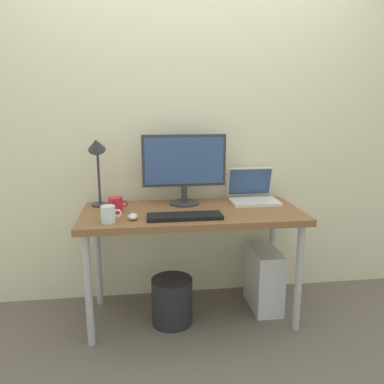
{
  "coord_description": "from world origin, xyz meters",
  "views": [
    {
      "loc": [
        -0.3,
        -2.27,
        1.36
      ],
      "look_at": [
        0.0,
        0.0,
        0.85
      ],
      "focal_mm": 35.28,
      "sensor_mm": 36.0,
      "label": 1
    }
  ],
  "objects_px": {
    "mouse": "(133,216)",
    "computer_tower": "(264,278)",
    "laptop": "(252,193)",
    "wastebasket": "(172,301)",
    "coffee_mug": "(116,205)",
    "desk": "(192,221)",
    "glass_cup": "(108,214)",
    "keyboard": "(185,216)",
    "desk_lamp": "(97,156)",
    "monitor": "(184,165)"
  },
  "relations": [
    {
      "from": "coffee_mug",
      "to": "glass_cup",
      "type": "bearing_deg",
      "value": -96.95
    },
    {
      "from": "keyboard",
      "to": "mouse",
      "type": "relative_size",
      "value": 4.89
    },
    {
      "from": "desk",
      "to": "laptop",
      "type": "relative_size",
      "value": 4.29
    },
    {
      "from": "desk",
      "to": "wastebasket",
      "type": "bearing_deg",
      "value": -153.1
    },
    {
      "from": "glass_cup",
      "to": "wastebasket",
      "type": "height_order",
      "value": "glass_cup"
    },
    {
      "from": "keyboard",
      "to": "glass_cup",
      "type": "height_order",
      "value": "glass_cup"
    },
    {
      "from": "glass_cup",
      "to": "keyboard",
      "type": "bearing_deg",
      "value": 3.9
    },
    {
      "from": "desk",
      "to": "wastebasket",
      "type": "distance_m",
      "value": 0.53
    },
    {
      "from": "computer_tower",
      "to": "coffee_mug",
      "type": "bearing_deg",
      "value": -178.48
    },
    {
      "from": "mouse",
      "to": "coffee_mug",
      "type": "bearing_deg",
      "value": 122.59
    },
    {
      "from": "laptop",
      "to": "mouse",
      "type": "relative_size",
      "value": 3.56
    },
    {
      "from": "desk",
      "to": "keyboard",
      "type": "distance_m",
      "value": 0.19
    },
    {
      "from": "computer_tower",
      "to": "monitor",
      "type": "bearing_deg",
      "value": 167.33
    },
    {
      "from": "keyboard",
      "to": "computer_tower",
      "type": "height_order",
      "value": "keyboard"
    },
    {
      "from": "laptop",
      "to": "computer_tower",
      "type": "height_order",
      "value": "laptop"
    },
    {
      "from": "desk",
      "to": "glass_cup",
      "type": "height_order",
      "value": "glass_cup"
    },
    {
      "from": "mouse",
      "to": "wastebasket",
      "type": "xyz_separation_m",
      "value": [
        0.23,
        0.07,
        -0.59
      ]
    },
    {
      "from": "laptop",
      "to": "desk_lamp",
      "type": "bearing_deg",
      "value": -179.06
    },
    {
      "from": "mouse",
      "to": "wastebasket",
      "type": "distance_m",
      "value": 0.64
    },
    {
      "from": "desk",
      "to": "desk_lamp",
      "type": "bearing_deg",
      "value": 163.71
    },
    {
      "from": "laptop",
      "to": "wastebasket",
      "type": "relative_size",
      "value": 1.07
    },
    {
      "from": "monitor",
      "to": "computer_tower",
      "type": "bearing_deg",
      "value": -12.67
    },
    {
      "from": "wastebasket",
      "to": "monitor",
      "type": "bearing_deg",
      "value": 65.76
    },
    {
      "from": "mouse",
      "to": "glass_cup",
      "type": "xyz_separation_m",
      "value": [
        -0.13,
        -0.05,
        0.03
      ]
    },
    {
      "from": "keyboard",
      "to": "computer_tower",
      "type": "relative_size",
      "value": 1.05
    },
    {
      "from": "desk",
      "to": "wastebasket",
      "type": "relative_size",
      "value": 4.57
    },
    {
      "from": "computer_tower",
      "to": "wastebasket",
      "type": "bearing_deg",
      "value": -169.44
    },
    {
      "from": "desk_lamp",
      "to": "wastebasket",
      "type": "distance_m",
      "value": 1.04
    },
    {
      "from": "desk_lamp",
      "to": "mouse",
      "type": "distance_m",
      "value": 0.5
    },
    {
      "from": "coffee_mug",
      "to": "wastebasket",
      "type": "height_order",
      "value": "coffee_mug"
    },
    {
      "from": "monitor",
      "to": "laptop",
      "type": "bearing_deg",
      "value": 2.15
    },
    {
      "from": "coffee_mug",
      "to": "laptop",
      "type": "bearing_deg",
      "value": 10.14
    },
    {
      "from": "computer_tower",
      "to": "wastebasket",
      "type": "distance_m",
      "value": 0.66
    },
    {
      "from": "monitor",
      "to": "computer_tower",
      "type": "height_order",
      "value": "monitor"
    },
    {
      "from": "mouse",
      "to": "coffee_mug",
      "type": "distance_m",
      "value": 0.2
    },
    {
      "from": "laptop",
      "to": "coffee_mug",
      "type": "height_order",
      "value": "laptop"
    },
    {
      "from": "mouse",
      "to": "computer_tower",
      "type": "xyz_separation_m",
      "value": [
        0.87,
        0.19,
        -0.53
      ]
    },
    {
      "from": "desk",
      "to": "coffee_mug",
      "type": "distance_m",
      "value": 0.49
    },
    {
      "from": "mouse",
      "to": "computer_tower",
      "type": "distance_m",
      "value": 1.04
    },
    {
      "from": "glass_cup",
      "to": "monitor",
      "type": "bearing_deg",
      "value": 37.71
    },
    {
      "from": "wastebasket",
      "to": "desk",
      "type": "bearing_deg",
      "value": 26.9
    },
    {
      "from": "laptop",
      "to": "desk_lamp",
      "type": "relative_size",
      "value": 0.68
    },
    {
      "from": "desk_lamp",
      "to": "monitor",
      "type": "bearing_deg",
      "value": -0.09
    },
    {
      "from": "mouse",
      "to": "desk",
      "type": "bearing_deg",
      "value": 21.51
    },
    {
      "from": "mouse",
      "to": "wastebasket",
      "type": "bearing_deg",
      "value": 18.02
    },
    {
      "from": "coffee_mug",
      "to": "glass_cup",
      "type": "relative_size",
      "value": 1.05
    },
    {
      "from": "laptop",
      "to": "glass_cup",
      "type": "relative_size",
      "value": 2.74
    },
    {
      "from": "glass_cup",
      "to": "computer_tower",
      "type": "relative_size",
      "value": 0.28
    },
    {
      "from": "coffee_mug",
      "to": "desk",
      "type": "bearing_deg",
      "value": -2.92
    },
    {
      "from": "laptop",
      "to": "mouse",
      "type": "distance_m",
      "value": 0.88
    }
  ]
}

